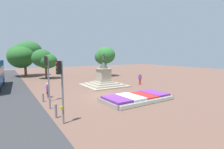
% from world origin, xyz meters
% --- Properties ---
extents(ground_plane, '(94.68, 94.68, 0.00)m').
position_xyz_m(ground_plane, '(0.00, 0.00, 0.00)').
color(ground_plane, brown).
extents(flower_planter, '(6.78, 3.53, 0.57)m').
position_xyz_m(flower_planter, '(1.48, -2.91, 0.25)').
color(flower_planter, '#38281C').
rests_on(flower_planter, ground_plane).
extents(statue_monument, '(5.43, 5.43, 4.51)m').
position_xyz_m(statue_monument, '(2.65, 5.60, 0.89)').
color(statue_monument, '#9F9580').
rests_on(statue_monument, ground_plane).
extents(traffic_light_near_crossing, '(0.42, 0.31, 3.95)m').
position_xyz_m(traffic_light_near_crossing, '(-6.15, -4.85, 2.71)').
color(traffic_light_near_crossing, slate).
rests_on(traffic_light_near_crossing, ground_plane).
extents(traffic_light_mid_block, '(0.41, 0.29, 4.19)m').
position_xyz_m(traffic_light_mid_block, '(-5.70, 1.24, 2.91)').
color(traffic_light_mid_block, slate).
rests_on(traffic_light_mid_block, ground_plane).
extents(pedestrian_with_handbag, '(0.37, 0.71, 1.52)m').
position_xyz_m(pedestrian_with_handbag, '(-5.44, 2.70, 0.84)').
color(pedestrian_with_handbag, '#8C4C99').
rests_on(pedestrian_with_handbag, ground_plane).
extents(pedestrian_near_planter, '(0.57, 0.27, 1.64)m').
position_xyz_m(pedestrian_near_planter, '(7.64, 3.78, 0.94)').
color(pedestrian_near_planter, red).
rests_on(pedestrian_near_planter, ground_plane).
extents(kerb_bollard_south, '(0.17, 0.17, 1.02)m').
position_xyz_m(kerb_bollard_south, '(-6.18, -3.55, 0.54)').
color(kerb_bollard_south, slate).
rests_on(kerb_bollard_south, ground_plane).
extents(kerb_bollard_mid_a, '(0.14, 0.14, 0.94)m').
position_xyz_m(kerb_bollard_mid_a, '(-6.08, -1.23, 0.49)').
color(kerb_bollard_mid_a, slate).
rests_on(kerb_bollard_mid_a, ground_plane).
extents(kerb_bollard_mid_b, '(0.17, 0.17, 0.84)m').
position_xyz_m(kerb_bollard_mid_b, '(-6.14, 1.26, 0.44)').
color(kerb_bollard_mid_b, slate).
rests_on(kerb_bollard_mid_b, ground_plane).
extents(park_tree_far_left, '(4.32, 3.86, 5.31)m').
position_xyz_m(park_tree_far_left, '(-2.76, 17.64, 3.44)').
color(park_tree_far_left, brown).
rests_on(park_tree_far_left, ground_plane).
extents(park_tree_behind_statue, '(3.85, 4.25, 5.92)m').
position_xyz_m(park_tree_behind_statue, '(8.31, 15.48, 4.07)').
color(park_tree_behind_statue, '#4C3823').
rests_on(park_tree_behind_statue, ground_plane).
extents(park_tree_far_right, '(6.59, 6.50, 7.16)m').
position_xyz_m(park_tree_far_right, '(-5.56, 23.89, 4.38)').
color(park_tree_far_right, brown).
rests_on(park_tree_far_right, ground_plane).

